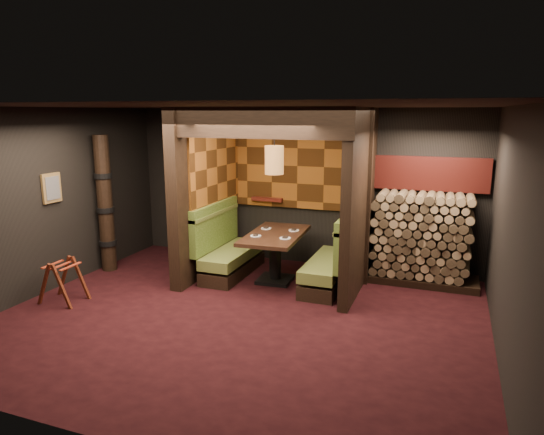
{
  "coord_description": "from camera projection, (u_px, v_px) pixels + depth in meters",
  "views": [
    {
      "loc": [
        2.61,
        -5.69,
        2.77
      ],
      "look_at": [
        0.0,
        1.3,
        1.15
      ],
      "focal_mm": 32.0,
      "sensor_mm": 36.0,
      "label": 1
    }
  ],
  "objects": [
    {
      "name": "tapa_back_panel",
      "position": [
        298.0,
        166.0,
        8.79
      ],
      "size": [
        2.4,
        0.06,
        1.55
      ],
      "primitive_type": "cube",
      "color": "#904E18",
      "rests_on": "wall_back"
    },
    {
      "name": "floor",
      "position": [
        239.0,
        318.0,
        6.69
      ],
      "size": [
        6.5,
        5.5,
        0.02
      ],
      "primitive_type": "cube",
      "color": "black",
      "rests_on": "ground"
    },
    {
      "name": "wall_right",
      "position": [
        511.0,
        239.0,
        5.27
      ],
      "size": [
        0.02,
        5.5,
        2.85
      ],
      "primitive_type": "cube",
      "color": "black",
      "rests_on": "ground"
    },
    {
      "name": "booth_bench_right",
      "position": [
        334.0,
        263.0,
        7.79
      ],
      "size": [
        0.68,
        1.6,
        1.14
      ],
      "color": "black",
      "rests_on": "floor"
    },
    {
      "name": "wall_back",
      "position": [
        300.0,
        187.0,
        8.91
      ],
      "size": [
        6.5,
        0.02,
        2.85
      ],
      "primitive_type": "cube",
      "color": "black",
      "rests_on": "ground"
    },
    {
      "name": "bay_front_post",
      "position": [
        368.0,
        199.0,
        7.7
      ],
      "size": [
        0.08,
        0.08,
        2.85
      ],
      "primitive_type": "cube",
      "color": "black",
      "rests_on": "floor"
    },
    {
      "name": "partition_right",
      "position": [
        360.0,
        201.0,
        7.49
      ],
      "size": [
        0.15,
        2.1,
        2.85
      ],
      "primitive_type": "cube",
      "color": "black",
      "rests_on": "floor"
    },
    {
      "name": "dining_table",
      "position": [
        275.0,
        247.0,
        8.0
      ],
      "size": [
        0.94,
        1.61,
        0.83
      ],
      "color": "black",
      "rests_on": "floor"
    },
    {
      "name": "header_beam",
      "position": [
        255.0,
        123.0,
        6.78
      ],
      "size": [
        2.85,
        0.18,
        0.44
      ],
      "primitive_type": "cube",
      "color": "black",
      "rests_on": "partition_left"
    },
    {
      "name": "lacquer_shelf",
      "position": [
        267.0,
        199.0,
        9.07
      ],
      "size": [
        0.6,
        0.12,
        0.07
      ],
      "primitive_type": "cube",
      "color": "#571912",
      "rests_on": "wall_back"
    },
    {
      "name": "framed_picture",
      "position": [
        52.0,
        188.0,
        7.53
      ],
      "size": [
        0.05,
        0.36,
        0.46
      ],
      "color": "olive",
      "rests_on": "wall_left"
    },
    {
      "name": "ceiling",
      "position": [
        236.0,
        105.0,
        6.08
      ],
      "size": [
        6.5,
        5.5,
        0.02
      ],
      "primitive_type": "cube",
      "color": "black",
      "rests_on": "ground"
    },
    {
      "name": "booth_bench_left",
      "position": [
        227.0,
        251.0,
        8.44
      ],
      "size": [
        0.68,
        1.6,
        1.14
      ],
      "color": "black",
      "rests_on": "floor"
    },
    {
      "name": "wall_left",
      "position": [
        46.0,
        201.0,
        7.5
      ],
      "size": [
        0.02,
        5.5,
        2.85
      ],
      "primitive_type": "cube",
      "color": "black",
      "rests_on": "ground"
    },
    {
      "name": "wall_front",
      "position": [
        94.0,
        285.0,
        3.86
      ],
      "size": [
        6.5,
        0.02,
        2.85
      ],
      "primitive_type": "cube",
      "color": "black",
      "rests_on": "ground"
    },
    {
      "name": "partition_left",
      "position": [
        206.0,
        192.0,
        8.35
      ],
      "size": [
        0.2,
        2.2,
        2.85
      ],
      "primitive_type": "cube",
      "color": "black",
      "rests_on": "floor"
    },
    {
      "name": "mosaic_header",
      "position": [
        431.0,
        174.0,
        7.98
      ],
      "size": [
        1.83,
        0.1,
        0.56
      ],
      "primitive_type": "cube",
      "color": "maroon",
      "rests_on": "wall_back"
    },
    {
      "name": "tapa_side_panel",
      "position": [
        216.0,
        167.0,
        8.38
      ],
      "size": [
        0.04,
        1.85,
        1.45
      ],
      "primitive_type": "cube",
      "color": "#904E18",
      "rests_on": "partition_left"
    },
    {
      "name": "pendant_lamp",
      "position": [
        274.0,
        160.0,
        7.65
      ],
      "size": [
        0.3,
        0.3,
        1.04
      ],
      "color": "brown",
      "rests_on": "ceiling"
    },
    {
      "name": "totem_column",
      "position": [
        105.0,
        205.0,
        8.48
      ],
      "size": [
        0.31,
        0.31,
        2.4
      ],
      "color": "black",
      "rests_on": "floor"
    },
    {
      "name": "firewood_stack",
      "position": [
        426.0,
        239.0,
        7.9
      ],
      "size": [
        1.73,
        0.7,
        1.5
      ],
      "color": "black",
      "rests_on": "floor"
    },
    {
      "name": "place_settings",
      "position": [
        275.0,
        233.0,
        7.95
      ],
      "size": [
        0.7,
        0.74,
        0.03
      ],
      "color": "white",
      "rests_on": "dining_table"
    },
    {
      "name": "luggage_rack",
      "position": [
        63.0,
        279.0,
        7.19
      ],
      "size": [
        0.65,
        0.46,
        0.69
      ],
      "color": "#4F1D0F",
      "rests_on": "floor"
    }
  ]
}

